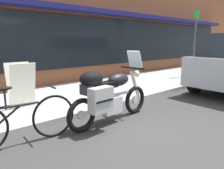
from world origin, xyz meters
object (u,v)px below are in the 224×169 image
(parked_bicycle, at_px, (20,121))
(parking_sign_pole, at_px, (195,38))
(touring_motorcycle, at_px, (108,94))
(sandwich_board_sign, at_px, (21,85))

(parked_bicycle, relative_size, parking_sign_pole, 0.65)
(touring_motorcycle, relative_size, parking_sign_pole, 0.77)
(touring_motorcycle, height_order, parked_bicycle, touring_motorcycle)
(touring_motorcycle, bearing_deg, sandwich_board_sign, 115.53)
(parked_bicycle, bearing_deg, parking_sign_pole, 9.47)
(sandwich_board_sign, height_order, parking_sign_pole, parking_sign_pole)
(parked_bicycle, distance_m, sandwich_board_sign, 1.84)
(parked_bicycle, height_order, sandwich_board_sign, sandwich_board_sign)
(sandwich_board_sign, xyz_separation_m, parking_sign_pole, (7.07, -0.40, 1.10))
(parked_bicycle, xyz_separation_m, sandwich_board_sign, (0.67, 1.70, 0.23))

